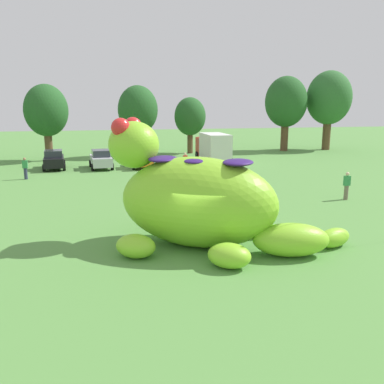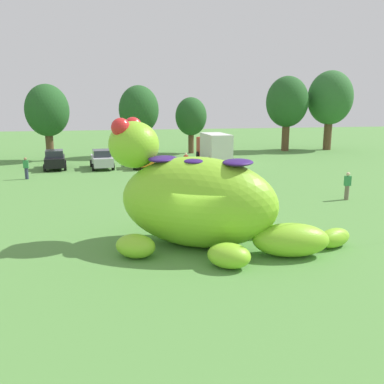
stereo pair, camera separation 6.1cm
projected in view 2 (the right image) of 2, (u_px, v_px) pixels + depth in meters
ground_plane at (201, 251)px, 16.22m from camera, size 160.00×160.00×0.00m
giant_inflatable_creature at (198, 201)px, 16.49m from camera, size 10.17×7.04×5.22m
car_black at (55, 160)px, 36.61m from camera, size 2.20×4.23×1.72m
car_silver at (102, 159)px, 36.90m from camera, size 2.21×4.23×1.72m
car_orange at (143, 158)px, 37.48m from camera, size 1.96×4.11×1.72m
box_truck at (214, 147)px, 40.29m from camera, size 2.38×6.40×2.95m
tree_mid_left at (47, 111)px, 41.18m from camera, size 4.38×4.38×7.77m
tree_centre_left at (139, 110)px, 44.77m from camera, size 4.40×4.40×7.81m
tree_centre at (191, 117)px, 47.79m from camera, size 3.70×3.70×6.57m
tree_centre_right at (287, 102)px, 49.95m from camera, size 5.16×5.16×9.16m
tree_mid_right at (330, 98)px, 51.06m from camera, size 5.58×5.58×9.91m
spectator_near_inflatable at (26, 168)px, 31.59m from camera, size 0.38×0.26×1.71m
spectator_mid_field at (186, 163)px, 34.68m from camera, size 0.38×0.26×1.71m
spectator_by_cars at (347, 186)px, 24.75m from camera, size 0.38×0.26×1.71m
spectator_wandering at (206, 201)px, 20.84m from camera, size 0.38×0.26×1.71m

